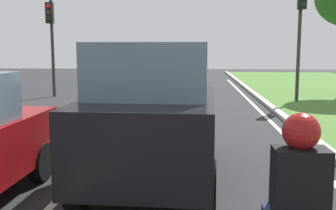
% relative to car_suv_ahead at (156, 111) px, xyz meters
% --- Properties ---
extents(ground_plane, '(60.00, 60.00, 0.00)m').
position_rel_car_suv_ahead_xyz_m(ground_plane, '(-0.66, 5.60, -1.17)').
color(ground_plane, '#262628').
extents(lane_line_center, '(0.12, 32.00, 0.01)m').
position_rel_car_suv_ahead_xyz_m(lane_line_center, '(-1.36, 5.60, -1.16)').
color(lane_line_center, silver).
rests_on(lane_line_center, ground).
extents(lane_line_right_edge, '(0.12, 32.00, 0.01)m').
position_rel_car_suv_ahead_xyz_m(lane_line_right_edge, '(2.94, 5.60, -1.16)').
color(lane_line_right_edge, silver).
rests_on(lane_line_right_edge, ground).
extents(curb_right, '(0.24, 48.00, 0.12)m').
position_rel_car_suv_ahead_xyz_m(curb_right, '(3.44, 5.60, -1.11)').
color(curb_right, '#9E9B93').
rests_on(curb_right, ground).
extents(car_suv_ahead, '(2.12, 4.57, 2.28)m').
position_rel_car_suv_ahead_xyz_m(car_suv_ahead, '(0.00, 0.00, 0.00)').
color(car_suv_ahead, black).
rests_on(car_suv_ahead, ground).
extents(rider_person, '(0.50, 0.40, 1.16)m').
position_rel_car_suv_ahead_xyz_m(rider_person, '(1.42, -3.70, 0.02)').
color(rider_person, black).
rests_on(rider_person, ground).
extents(traffic_light_near_right, '(0.32, 0.50, 4.73)m').
position_rel_car_suv_ahead_xyz_m(traffic_light_near_right, '(4.77, 9.86, 2.08)').
color(traffic_light_near_right, '#2D2D2D').
rests_on(traffic_light_near_right, ground).
extents(traffic_light_overhead_left, '(0.32, 0.50, 4.50)m').
position_rel_car_suv_ahead_xyz_m(traffic_light_overhead_left, '(-5.70, 11.24, 1.83)').
color(traffic_light_overhead_left, '#2D2D2D').
rests_on(traffic_light_overhead_left, ground).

